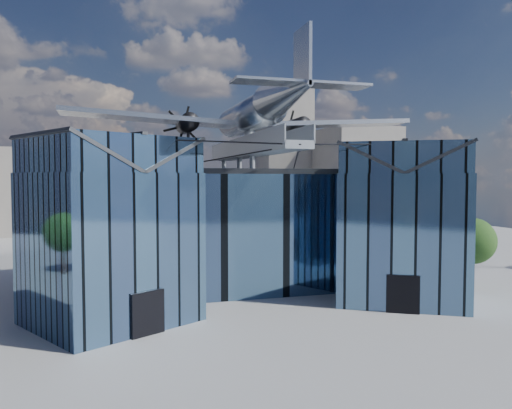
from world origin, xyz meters
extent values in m
plane|color=gray|center=(0.00, 0.00, 0.00)|extent=(120.00, 120.00, 0.00)
cube|color=#45668D|center=(0.00, 9.00, 4.75)|extent=(28.00, 14.00, 9.50)
cube|color=#222529|center=(0.00, 9.00, 9.70)|extent=(28.00, 14.00, 0.40)
cube|color=#45668D|center=(-10.50, -1.00, 4.75)|extent=(11.79, 11.43, 9.50)
cube|color=#45668D|center=(-10.50, -1.00, 10.60)|extent=(11.56, 11.20, 2.20)
cube|color=#222529|center=(-12.45, -2.12, 10.60)|extent=(7.98, 9.23, 2.40)
cube|color=#222529|center=(-8.55, 0.12, 10.60)|extent=(7.98, 9.23, 2.40)
cube|color=#222529|center=(-10.50, -1.00, 11.75)|extent=(4.30, 7.10, 0.18)
cube|color=black|center=(-8.48, -4.51, 1.30)|extent=(2.03, 1.32, 2.60)
cube|color=black|center=(-6.60, 1.25, 4.75)|extent=(0.34, 0.34, 9.50)
cube|color=#45668D|center=(10.50, -1.00, 4.75)|extent=(11.79, 11.43, 9.50)
cube|color=#45668D|center=(10.50, -1.00, 10.60)|extent=(11.56, 11.20, 2.20)
cube|color=#222529|center=(8.55, 0.12, 10.60)|extent=(7.98, 9.23, 2.40)
cube|color=#222529|center=(12.45, -2.12, 10.60)|extent=(7.98, 9.23, 2.40)
cube|color=#222529|center=(10.50, -1.00, 11.75)|extent=(4.30, 7.10, 0.18)
cube|color=black|center=(8.48, -4.51, 1.30)|extent=(2.03, 1.32, 2.60)
cube|color=black|center=(6.60, 1.25, 4.75)|extent=(0.34, 0.34, 9.50)
cube|color=#99A0A6|center=(0.00, 3.50, 11.10)|extent=(1.80, 21.00, 0.50)
cube|color=#99A0A6|center=(-0.90, 3.50, 11.75)|extent=(0.08, 21.00, 1.10)
cube|color=#99A0A6|center=(0.90, 3.50, 11.75)|extent=(0.08, 21.00, 1.10)
cylinder|color=#99A0A6|center=(0.00, 13.00, 10.43)|extent=(0.44, 0.44, 1.35)
cylinder|color=#99A0A6|center=(0.00, 7.00, 10.43)|extent=(0.44, 0.44, 1.35)
cylinder|color=#99A0A6|center=(0.00, 3.00, 10.43)|extent=(0.44, 0.44, 1.35)
cylinder|color=#99A0A6|center=(0.00, 4.00, 12.05)|extent=(0.70, 0.70, 1.40)
cylinder|color=black|center=(-5.25, -4.00, 11.40)|extent=(10.55, 6.08, 0.69)
cylinder|color=black|center=(5.25, -4.00, 11.40)|extent=(10.55, 6.08, 0.69)
cylinder|color=black|center=(-3.00, 1.50, 10.55)|extent=(6.09, 17.04, 1.19)
cylinder|color=black|center=(3.00, 1.50, 10.55)|extent=(6.09, 17.04, 1.19)
cylinder|color=#AFB5BD|center=(0.00, 4.00, 14.00)|extent=(2.50, 11.00, 2.50)
sphere|color=#AFB5BD|center=(0.00, 9.50, 14.00)|extent=(2.50, 2.50, 2.50)
cube|color=black|center=(0.00, 8.50, 14.69)|extent=(1.60, 1.40, 0.50)
cone|color=#AFB5BD|center=(0.00, -5.00, 14.30)|extent=(2.50, 7.00, 2.50)
cube|color=#AFB5BD|center=(0.00, -7.30, 15.90)|extent=(0.18, 2.40, 3.40)
cube|color=#AFB5BD|center=(0.00, -7.20, 14.50)|extent=(8.00, 1.80, 0.14)
cube|color=#AFB5BD|center=(-7.00, 5.00, 13.70)|extent=(14.00, 3.20, 1.08)
cylinder|color=black|center=(-4.60, 5.60, 13.45)|extent=(1.44, 3.20, 1.44)
cone|color=black|center=(-4.60, 7.40, 13.45)|extent=(0.70, 0.70, 0.70)
cube|color=black|center=(-4.60, 7.55, 13.45)|extent=(1.05, 0.06, 3.33)
cube|color=black|center=(-4.60, 7.55, 13.45)|extent=(2.53, 0.06, 2.53)
cube|color=black|center=(-4.60, 7.55, 13.45)|extent=(3.33, 0.06, 1.05)
cylinder|color=black|center=(-4.60, 5.00, 12.22)|extent=(0.24, 0.24, 1.75)
cube|color=#AFB5BD|center=(7.00, 5.00, 13.70)|extent=(14.00, 3.20, 1.08)
cylinder|color=black|center=(4.60, 5.60, 13.45)|extent=(1.44, 3.20, 1.44)
cone|color=black|center=(4.60, 7.40, 13.45)|extent=(0.70, 0.70, 0.70)
cube|color=black|center=(4.60, 7.55, 13.45)|extent=(1.05, 0.06, 3.33)
cube|color=black|center=(4.60, 7.55, 13.45)|extent=(2.53, 0.06, 2.53)
cube|color=black|center=(4.60, 7.55, 13.45)|extent=(3.33, 0.06, 1.05)
cylinder|color=black|center=(4.60, 5.00, 12.22)|extent=(0.24, 0.24, 1.75)
cube|color=gray|center=(32.00, 48.00, 9.00)|extent=(12.00, 14.00, 18.00)
cube|color=gray|center=(-20.00, 55.00, 7.00)|extent=(14.00, 10.00, 14.00)
cube|color=gray|center=(22.00, 58.00, 13.00)|extent=(9.00, 9.00, 26.00)
cylinder|color=#372016|center=(18.01, 0.28, 1.45)|extent=(0.46, 0.46, 2.90)
sphere|color=#254618|center=(18.01, 0.28, 4.03)|extent=(4.35, 4.35, 3.79)
camera|label=1|loc=(-10.45, -33.77, 9.15)|focal=35.00mm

